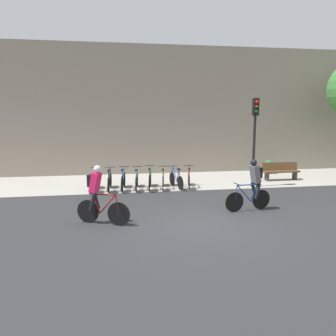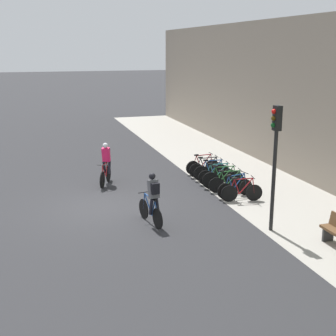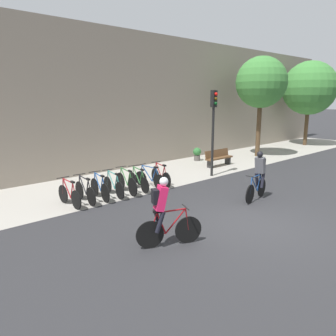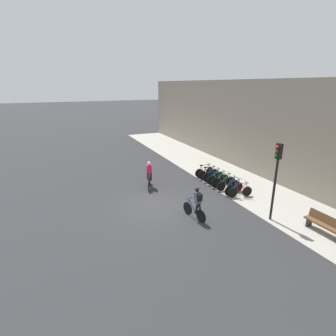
{
  "view_description": "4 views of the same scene",
  "coord_description": "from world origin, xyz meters",
  "px_view_note": "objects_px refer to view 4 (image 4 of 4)",
  "views": [
    {
      "loc": [
        -2.36,
        -9.12,
        3.28
      ],
      "look_at": [
        -0.33,
        3.81,
        1.14
      ],
      "focal_mm": 35.0,
      "sensor_mm": 36.0,
      "label": 1
    },
    {
      "loc": [
        16.22,
        -2.42,
        5.7
      ],
      "look_at": [
        1.0,
        2.21,
        1.57
      ],
      "focal_mm": 50.0,
      "sensor_mm": 36.0,
      "label": 2
    },
    {
      "loc": [
        -8.0,
        -5.11,
        3.68
      ],
      "look_at": [
        -1.46,
        2.15,
        1.57
      ],
      "focal_mm": 35.0,
      "sensor_mm": 36.0,
      "label": 3
    },
    {
      "loc": [
        12.64,
        -4.89,
        6.66
      ],
      "look_at": [
        -1.65,
        1.45,
        1.63
      ],
      "focal_mm": 28.0,
      "sensor_mm": 36.0,
      "label": 4
    }
  ],
  "objects_px": {
    "parked_bike_0": "(204,171)",
    "bench": "(325,224)",
    "traffic_light_pole": "(277,169)",
    "cyclist_grey": "(197,203)",
    "parked_bike_3": "(218,179)",
    "cyclist_pink": "(149,174)",
    "parked_bike_6": "(234,188)",
    "parked_bike_1": "(209,174)",
    "parked_bike_2": "(213,176)",
    "parked_bike_7": "(240,191)",
    "parked_bike_5": "(228,185)",
    "parked_bike_4": "(223,181)"
  },
  "relations": [
    {
      "from": "parked_bike_2",
      "to": "parked_bike_7",
      "type": "bearing_deg",
      "value": -0.01
    },
    {
      "from": "parked_bike_3",
      "to": "traffic_light_pole",
      "type": "distance_m",
      "value": 5.79
    },
    {
      "from": "parked_bike_4",
      "to": "parked_bike_7",
      "type": "xyz_separation_m",
      "value": [
        1.78,
        0.0,
        -0.03
      ]
    },
    {
      "from": "parked_bike_2",
      "to": "parked_bike_3",
      "type": "height_order",
      "value": "parked_bike_2"
    },
    {
      "from": "parked_bike_3",
      "to": "parked_bike_2",
      "type": "bearing_deg",
      "value": 179.86
    },
    {
      "from": "parked_bike_1",
      "to": "parked_bike_2",
      "type": "height_order",
      "value": "parked_bike_2"
    },
    {
      "from": "cyclist_grey",
      "to": "traffic_light_pole",
      "type": "height_order",
      "value": "traffic_light_pole"
    },
    {
      "from": "parked_bike_0",
      "to": "cyclist_pink",
      "type": "bearing_deg",
      "value": -85.68
    },
    {
      "from": "parked_bike_2",
      "to": "cyclist_pink",
      "type": "bearing_deg",
      "value": -100.57
    },
    {
      "from": "cyclist_pink",
      "to": "parked_bike_4",
      "type": "relative_size",
      "value": 1.02
    },
    {
      "from": "cyclist_pink",
      "to": "parked_bike_4",
      "type": "distance_m",
      "value": 4.98
    },
    {
      "from": "parked_bike_0",
      "to": "parked_bike_5",
      "type": "distance_m",
      "value": 2.97
    },
    {
      "from": "parked_bike_2",
      "to": "parked_bike_3",
      "type": "distance_m",
      "value": 0.59
    },
    {
      "from": "parked_bike_2",
      "to": "parked_bike_5",
      "type": "relative_size",
      "value": 1.0
    },
    {
      "from": "parked_bike_7",
      "to": "parked_bike_4",
      "type": "bearing_deg",
      "value": -180.0
    },
    {
      "from": "parked_bike_3",
      "to": "parked_bike_4",
      "type": "xyz_separation_m",
      "value": [
        0.59,
        0.0,
        0.02
      ]
    },
    {
      "from": "parked_bike_2",
      "to": "parked_bike_3",
      "type": "bearing_deg",
      "value": -0.14
    },
    {
      "from": "cyclist_pink",
      "to": "parked_bike_4",
      "type": "xyz_separation_m",
      "value": [
        2.03,
        4.52,
        -0.53
      ]
    },
    {
      "from": "parked_bike_6",
      "to": "traffic_light_pole",
      "type": "height_order",
      "value": "traffic_light_pole"
    },
    {
      "from": "cyclist_pink",
      "to": "bench",
      "type": "height_order",
      "value": "cyclist_pink"
    },
    {
      "from": "parked_bike_4",
      "to": "parked_bike_6",
      "type": "distance_m",
      "value": 1.19
    },
    {
      "from": "parked_bike_5",
      "to": "parked_bike_3",
      "type": "bearing_deg",
      "value": 179.99
    },
    {
      "from": "parked_bike_3",
      "to": "bench",
      "type": "xyz_separation_m",
      "value": [
        7.32,
        0.91,
        0.08
      ]
    },
    {
      "from": "parked_bike_1",
      "to": "parked_bike_4",
      "type": "height_order",
      "value": "parked_bike_4"
    },
    {
      "from": "parked_bike_1",
      "to": "bench",
      "type": "xyz_separation_m",
      "value": [
        8.51,
        0.91,
        0.08
      ]
    },
    {
      "from": "parked_bike_1",
      "to": "parked_bike_3",
      "type": "height_order",
      "value": "parked_bike_1"
    },
    {
      "from": "parked_bike_3",
      "to": "cyclist_pink",
      "type": "bearing_deg",
      "value": -107.65
    },
    {
      "from": "parked_bike_3",
      "to": "parked_bike_5",
      "type": "bearing_deg",
      "value": -0.01
    },
    {
      "from": "parked_bike_2",
      "to": "parked_bike_4",
      "type": "distance_m",
      "value": 1.19
    },
    {
      "from": "cyclist_pink",
      "to": "parked_bike_1",
      "type": "height_order",
      "value": "cyclist_pink"
    },
    {
      "from": "parked_bike_4",
      "to": "parked_bike_5",
      "type": "bearing_deg",
      "value": -0.09
    },
    {
      "from": "parked_bike_6",
      "to": "traffic_light_pole",
      "type": "distance_m",
      "value": 4.24
    },
    {
      "from": "parked_bike_2",
      "to": "parked_bike_7",
      "type": "distance_m",
      "value": 2.97
    },
    {
      "from": "parked_bike_0",
      "to": "bench",
      "type": "xyz_separation_m",
      "value": [
        9.1,
        0.91,
        0.08
      ]
    },
    {
      "from": "parked_bike_7",
      "to": "cyclist_pink",
      "type": "bearing_deg",
      "value": -130.13
    },
    {
      "from": "cyclist_pink",
      "to": "parked_bike_3",
      "type": "xyz_separation_m",
      "value": [
        1.44,
        4.52,
        -0.55
      ]
    },
    {
      "from": "parked_bike_5",
      "to": "traffic_light_pole",
      "type": "distance_m",
      "value": 4.74
    },
    {
      "from": "parked_bike_1",
      "to": "parked_bike_7",
      "type": "bearing_deg",
      "value": 0.0
    },
    {
      "from": "traffic_light_pole",
      "to": "bench",
      "type": "height_order",
      "value": "traffic_light_pole"
    },
    {
      "from": "cyclist_pink",
      "to": "parked_bike_6",
      "type": "xyz_separation_m",
      "value": [
        3.22,
        4.52,
        -0.56
      ]
    },
    {
      "from": "cyclist_grey",
      "to": "parked_bike_6",
      "type": "height_order",
      "value": "cyclist_grey"
    },
    {
      "from": "cyclist_pink",
      "to": "parked_bike_7",
      "type": "relative_size",
      "value": 1.13
    },
    {
      "from": "parked_bike_0",
      "to": "bench",
      "type": "height_order",
      "value": "parked_bike_0"
    },
    {
      "from": "cyclist_grey",
      "to": "parked_bike_3",
      "type": "relative_size",
      "value": 1.06
    },
    {
      "from": "parked_bike_0",
      "to": "parked_bike_4",
      "type": "height_order",
      "value": "parked_bike_4"
    },
    {
      "from": "parked_bike_1",
      "to": "traffic_light_pole",
      "type": "bearing_deg",
      "value": -3.27
    },
    {
      "from": "cyclist_grey",
      "to": "parked_bike_6",
      "type": "xyz_separation_m",
      "value": [
        -1.98,
        3.87,
        -0.56
      ]
    },
    {
      "from": "parked_bike_6",
      "to": "traffic_light_pole",
      "type": "xyz_separation_m",
      "value": [
        3.5,
        -0.37,
        2.36
      ]
    },
    {
      "from": "parked_bike_5",
      "to": "parked_bike_6",
      "type": "bearing_deg",
      "value": 0.0
    },
    {
      "from": "parked_bike_7",
      "to": "cyclist_grey",
      "type": "bearing_deg",
      "value": -70.22
    }
  ]
}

